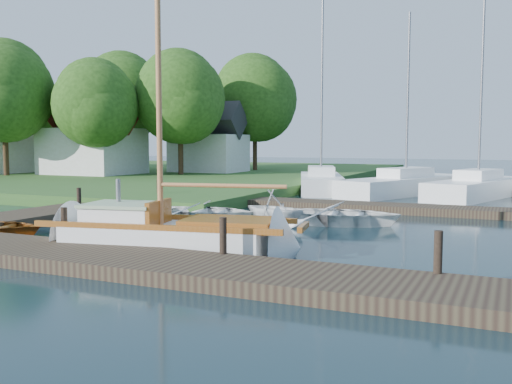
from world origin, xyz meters
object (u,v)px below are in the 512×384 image
at_px(house_c, 209,144).
at_px(tree_4, 123,97).
at_px(tender_c, 339,212).
at_px(tree_1, 4,92).
at_px(mooring_post_1, 64,223).
at_px(marina_boat_2, 478,186).
at_px(tender_a, 204,209).
at_px(marina_boat_0, 321,181).
at_px(mooring_post_5, 158,189).
at_px(tree_2, 96,104).
at_px(tree_7, 255,99).
at_px(tender_b, 274,205).
at_px(sailboat, 175,238).
at_px(mooring_post_2, 223,236).
at_px(mooring_post_3, 438,252).
at_px(marina_boat_1, 406,184).
at_px(tree_3, 180,97).
at_px(house_a, 93,139).
at_px(tree_5, 30,110).
at_px(mooring_post_4, 79,199).

bearing_deg(house_c, tree_4, 179.64).
xyz_separation_m(tender_c, tree_1, (-25.96, 9.70, 5.67)).
relative_size(tender_c, tree_4, 0.42).
distance_m(mooring_post_1, marina_boat_2, 20.90).
bearing_deg(tree_1, tender_a, -26.52).
xyz_separation_m(tender_c, marina_boat_0, (-4.55, 11.99, 0.16)).
relative_size(tree_1, tree_4, 0.95).
xyz_separation_m(mooring_post_5, tender_c, (8.96, -2.65, -0.28)).
relative_size(mooring_post_1, mooring_post_5, 1.00).
xyz_separation_m(mooring_post_1, tree_4, (-19.00, 27.05, 5.67)).
relative_size(tender_c, tree_2, 0.52).
bearing_deg(tree_7, tender_b, -63.99).
xyz_separation_m(marina_boat_2, house_c, (-19.58, 7.94, 2.01)).
bearing_deg(tender_c, sailboat, 152.23).
height_order(mooring_post_2, tree_2, tree_2).
xyz_separation_m(tender_a, tree_2, (-15.34, 12.65, 4.87)).
height_order(mooring_post_3, tender_a, mooring_post_3).
height_order(mooring_post_5, tender_a, mooring_post_5).
distance_m(mooring_post_2, marina_boat_1, 19.49).
bearing_deg(house_c, tree_2, -116.70).
relative_size(tree_3, tree_7, 0.93).
distance_m(mooring_post_5, house_a, 17.18).
bearing_deg(house_a, marina_boat_1, -3.94).
relative_size(house_c, tree_4, 0.55).
bearing_deg(sailboat, tender_a, 101.76).
height_order(mooring_post_1, tree_1, tree_1).
height_order(house_c, tree_2, tree_2).
xyz_separation_m(tree_4, tree_5, (-8.00, -2.00, -0.95)).
height_order(tender_c, marina_boat_0, marina_boat_0).
bearing_deg(mooring_post_2, mooring_post_1, 180.00).
distance_m(mooring_post_1, tree_4, 33.54).
relative_size(mooring_post_5, marina_boat_1, 0.08).
bearing_deg(tender_a, tree_5, 49.96).
bearing_deg(marina_boat_1, tree_5, 102.61).
bearing_deg(tree_2, tender_a, -39.51).
relative_size(sailboat, house_a, 1.56).
height_order(sailboat, house_c, sailboat).
relative_size(mooring_post_1, tender_c, 0.20).
height_order(tree_5, tree_7, tree_7).
bearing_deg(mooring_post_1, mooring_post_5, 111.80).
relative_size(mooring_post_3, tender_b, 0.33).
height_order(mooring_post_3, marina_boat_1, marina_boat_1).
height_order(tender_b, tender_c, tender_b).
bearing_deg(mooring_post_4, tree_5, 138.92).
bearing_deg(tree_4, marina_boat_2, -16.16).
distance_m(house_a, tree_1, 6.43).
xyz_separation_m(tree_2, tree_5, (-12.00, 6.00, 0.17)).
bearing_deg(marina_boat_1, mooring_post_5, 158.93).
xyz_separation_m(mooring_post_1, tree_5, (-27.00, 25.05, 4.72)).
height_order(mooring_post_2, tender_c, mooring_post_2).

